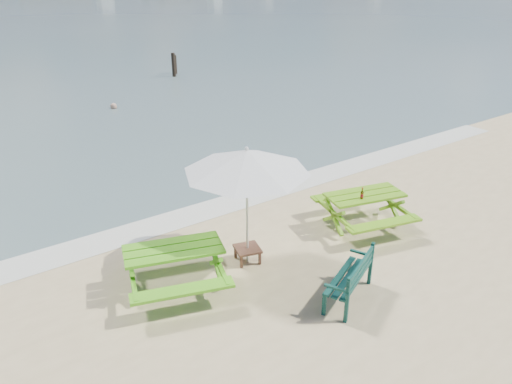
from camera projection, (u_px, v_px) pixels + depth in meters
foam_strip at (218, 207)px, 12.15m from camera, size 22.00×0.90×0.01m
picnic_table_left at (175, 269)px, 8.98m from camera, size 2.24×2.37×0.83m
picnic_table_right at (363, 211)px, 11.09m from camera, size 2.13×2.27×0.81m
park_bench at (348, 286)px, 8.73m from camera, size 1.41×0.97×0.83m
side_table at (247, 254)px, 9.87m from camera, size 0.59×0.59×0.31m
patio_umbrella at (247, 161)px, 9.05m from camera, size 2.94×2.94×2.35m
beer_bottle at (362, 195)px, 10.64m from camera, size 0.07×0.07×0.26m
swimmer at (115, 122)px, 20.74m from camera, size 0.69×0.59×1.60m
mooring_pilings at (174, 67)px, 26.35m from camera, size 0.59×0.79×1.42m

